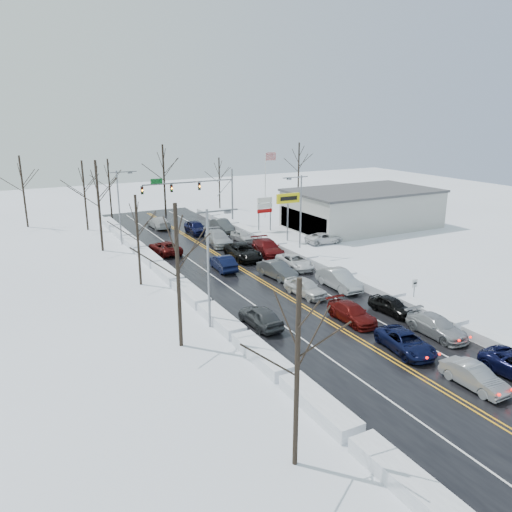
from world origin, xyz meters
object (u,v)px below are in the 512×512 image
traffic_signal_mast (199,189)px  dealership_building (362,208)px  flagpole (266,179)px  oncoming_car_0 (223,270)px  tires_plus_sign (288,202)px

traffic_signal_mast → dealership_building: bearing=-25.9°
traffic_signal_mast → flagpole: flagpole is taller
flagpole → oncoming_car_0: flagpole is taller
oncoming_car_0 → dealership_building: bearing=-156.5°
traffic_signal_mast → oncoming_car_0: 20.82m
tires_plus_sign → oncoming_car_0: 15.18m
oncoming_car_0 → tires_plus_sign: bearing=-145.5°
dealership_building → traffic_signal_mast: bearing=154.1°
tires_plus_sign → dealership_building: bearing=8.5°
traffic_signal_mast → oncoming_car_0: traffic_signal_mast is taller
dealership_building → tires_plus_sign: bearing=-171.5°
tires_plus_sign → oncoming_car_0: size_ratio=1.28×
traffic_signal_mast → flagpole: 11.90m
traffic_signal_mast → flagpole: size_ratio=1.33×
traffic_signal_mast → tires_plus_sign: traffic_signal_mast is taller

